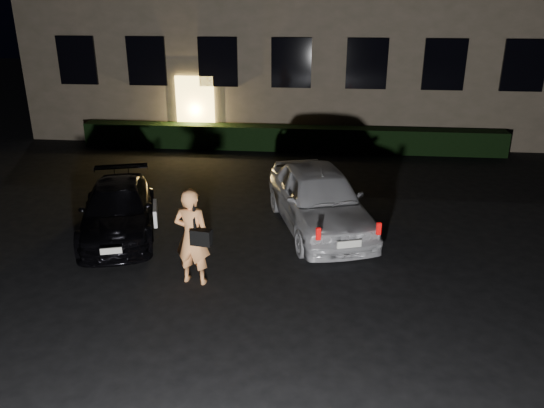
# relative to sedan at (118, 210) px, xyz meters

# --- Properties ---
(ground) EXTENTS (80.00, 80.00, 0.00)m
(ground) POSITION_rel_sedan_xyz_m (3.36, -2.80, -0.56)
(ground) COLOR black
(ground) RESTS_ON ground
(hedge) EXTENTS (15.00, 0.70, 0.85)m
(hedge) POSITION_rel_sedan_xyz_m (3.36, 7.70, -0.14)
(hedge) COLOR black
(hedge) RESTS_ON ground
(sedan) EXTENTS (2.67, 4.18, 1.13)m
(sedan) POSITION_rel_sedan_xyz_m (0.00, 0.00, 0.00)
(sedan) COLOR black
(sedan) RESTS_ON ground
(hatch) EXTENTS (3.00, 4.70, 1.49)m
(hatch) POSITION_rel_sedan_xyz_m (4.55, 0.77, 0.18)
(hatch) COLOR silver
(hatch) RESTS_ON ground
(man) EXTENTS (0.79, 0.55, 1.89)m
(man) POSITION_rel_sedan_xyz_m (2.27, -2.08, 0.38)
(man) COLOR #FFA15B
(man) RESTS_ON ground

